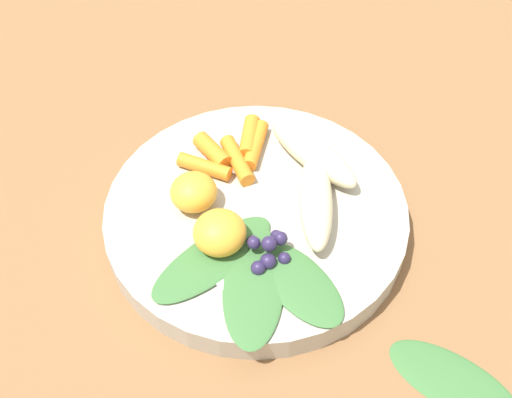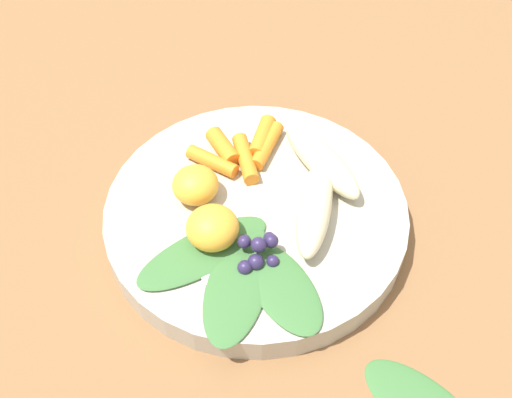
{
  "view_description": "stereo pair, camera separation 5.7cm",
  "coord_description": "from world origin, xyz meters",
  "px_view_note": "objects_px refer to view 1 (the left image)",
  "views": [
    {
      "loc": [
        -0.26,
        0.26,
        0.47
      ],
      "look_at": [
        0.0,
        0.0,
        0.04
      ],
      "focal_mm": 42.77,
      "sensor_mm": 36.0,
      "label": 1
    },
    {
      "loc": [
        -0.3,
        0.22,
        0.47
      ],
      "look_at": [
        0.0,
        0.0,
        0.04
      ],
      "focal_mm": 42.77,
      "sensor_mm": 36.0,
      "label": 2
    }
  ],
  "objects_px": {
    "bowl": "(256,215)",
    "kale_leaf_stray": "(456,377)",
    "banana_peeled_left": "(310,151)",
    "banana_peeled_right": "(316,201)",
    "orange_segment_near": "(220,233)"
  },
  "relations": [
    {
      "from": "bowl",
      "to": "kale_leaf_stray",
      "type": "bearing_deg",
      "value": -178.94
    },
    {
      "from": "banana_peeled_left",
      "to": "banana_peeled_right",
      "type": "bearing_deg",
      "value": 140.8
    },
    {
      "from": "kale_leaf_stray",
      "to": "bowl",
      "type": "bearing_deg",
      "value": 169.49
    },
    {
      "from": "bowl",
      "to": "banana_peeled_right",
      "type": "height_order",
      "value": "banana_peeled_right"
    },
    {
      "from": "banana_peeled_right",
      "to": "kale_leaf_stray",
      "type": "height_order",
      "value": "banana_peeled_right"
    },
    {
      "from": "bowl",
      "to": "banana_peeled_left",
      "type": "distance_m",
      "value": 0.08
    },
    {
      "from": "banana_peeled_left",
      "to": "kale_leaf_stray",
      "type": "distance_m",
      "value": 0.25
    },
    {
      "from": "bowl",
      "to": "orange_segment_near",
      "type": "bearing_deg",
      "value": 100.5
    },
    {
      "from": "banana_peeled_left",
      "to": "orange_segment_near",
      "type": "height_order",
      "value": "orange_segment_near"
    },
    {
      "from": "banana_peeled_left",
      "to": "orange_segment_near",
      "type": "distance_m",
      "value": 0.13
    },
    {
      "from": "banana_peeled_right",
      "to": "bowl",
      "type": "bearing_deg",
      "value": 85.15
    },
    {
      "from": "bowl",
      "to": "orange_segment_near",
      "type": "distance_m",
      "value": 0.06
    },
    {
      "from": "banana_peeled_left",
      "to": "orange_segment_near",
      "type": "relative_size",
      "value": 2.43
    },
    {
      "from": "bowl",
      "to": "banana_peeled_right",
      "type": "distance_m",
      "value": 0.06
    },
    {
      "from": "bowl",
      "to": "banana_peeled_right",
      "type": "relative_size",
      "value": 2.5
    }
  ]
}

